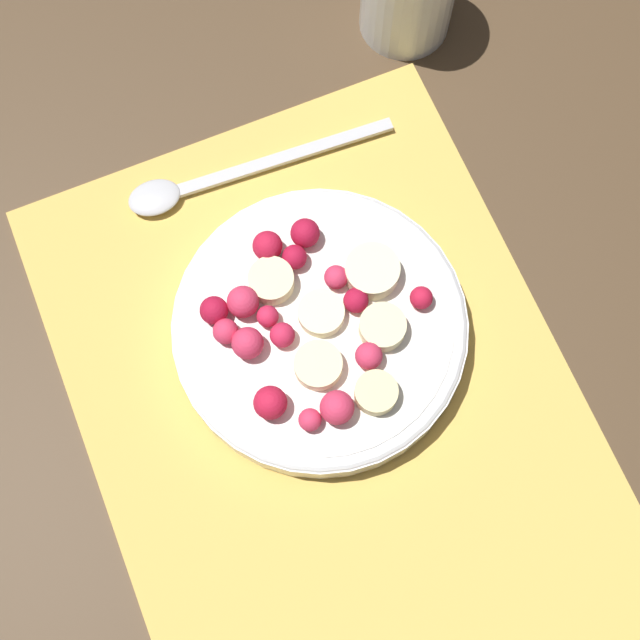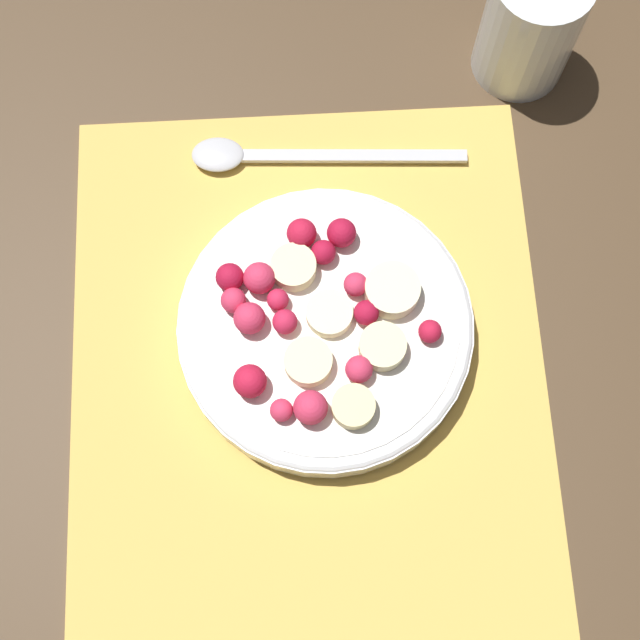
{
  "view_description": "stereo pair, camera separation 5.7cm",
  "coord_description": "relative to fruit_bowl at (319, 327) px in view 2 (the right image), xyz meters",
  "views": [
    {
      "loc": [
        -0.1,
        0.05,
        0.59
      ],
      "look_at": [
        0.06,
        -0.01,
        0.04
      ],
      "focal_mm": 50.0,
      "sensor_mm": 36.0,
      "label": 1
    },
    {
      "loc": [
        -0.11,
        -0.0,
        0.59
      ],
      "look_at": [
        0.06,
        -0.01,
        0.04
      ],
      "focal_mm": 50.0,
      "sensor_mm": 36.0,
      "label": 2
    }
  ],
  "objects": [
    {
      "name": "ground_plane",
      "position": [
        -0.06,
        0.01,
        -0.02
      ],
      "size": [
        3.0,
        3.0,
        0.0
      ],
      "primitive_type": "plane",
      "color": "#4C3823"
    },
    {
      "name": "placemat",
      "position": [
        -0.06,
        0.01,
        -0.02
      ],
      "size": [
        0.46,
        0.32,
        0.01
      ],
      "color": "#E0B251",
      "rests_on": "ground_plane"
    },
    {
      "name": "fruit_bowl",
      "position": [
        0.0,
        0.0,
        0.0
      ],
      "size": [
        0.2,
        0.2,
        0.05
      ],
      "color": "white",
      "rests_on": "placemat"
    },
    {
      "name": "spoon",
      "position": [
        0.13,
        0.03,
        -0.01
      ],
      "size": [
        0.03,
        0.2,
        0.01
      ],
      "rotation": [
        0.0,
        0.0,
        7.8
      ],
      "color": "silver",
      "rests_on": "placemat"
    },
    {
      "name": "drinking_glass",
      "position": [
        0.21,
        -0.16,
        0.02
      ],
      "size": [
        0.07,
        0.07,
        0.09
      ],
      "color": "white",
      "rests_on": "ground_plane"
    }
  ]
}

